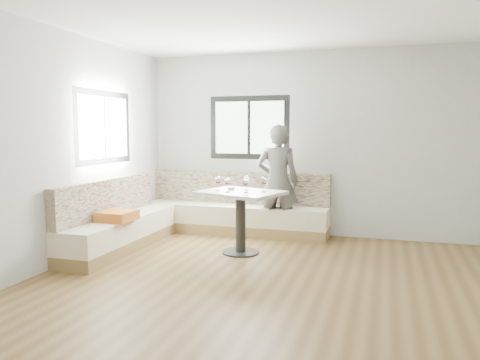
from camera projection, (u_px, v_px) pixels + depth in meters
name	position (u px, v px, depth m)	size (l,w,h in m)	color
room	(259.00, 150.00, 4.88)	(5.01, 5.01, 2.81)	brown
banquette	(188.00, 217.00, 6.91)	(2.90, 2.80, 0.95)	olive
table	(241.00, 207.00, 6.10)	(1.19, 1.04, 0.82)	black
person	(278.00, 182.00, 6.95)	(0.62, 0.41, 1.70)	#4F4B49
olive_ramekin	(231.00, 188.00, 6.20)	(0.10, 0.10, 0.04)	white
wine_glass_a	(218.00, 180.00, 6.08)	(0.09, 0.09, 0.20)	white
wine_glass_b	(227.00, 182.00, 5.93)	(0.09, 0.09, 0.20)	white
wine_glass_c	(246.00, 182.00, 5.90)	(0.09, 0.09, 0.20)	white
wine_glass_d	(246.00, 180.00, 6.14)	(0.09, 0.09, 0.20)	white
wine_glass_e	(264.00, 181.00, 5.98)	(0.09, 0.09, 0.20)	white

